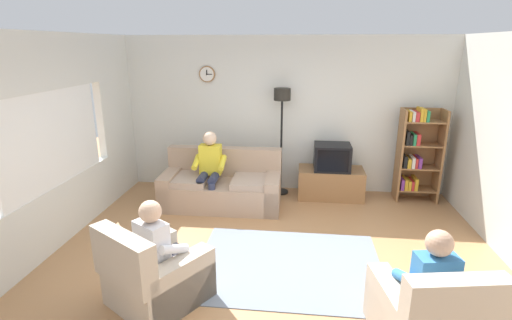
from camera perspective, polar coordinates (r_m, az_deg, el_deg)
name	(u,v)px	position (r m, az deg, el deg)	size (l,w,h in m)	color
ground_plane	(273,264)	(4.81, 2.56, -15.16)	(12.00, 12.00, 0.00)	#B27F51
back_wall_assembly	(285,115)	(6.85, 4.32, 6.70)	(6.20, 0.17, 2.70)	silver
left_wall_assembly	(37,149)	(5.30, -29.72, 1.37)	(0.12, 5.80, 2.70)	silver
couch	(222,187)	(6.30, -5.07, -4.02)	(1.91, 0.90, 0.90)	tan
tv_stand	(330,183)	(6.75, 10.98, -3.37)	(1.10, 0.56, 0.51)	olive
tv	(332,157)	(6.58, 11.22, 0.43)	(0.60, 0.49, 0.44)	black
bookshelf	(416,153)	(6.90, 22.65, 0.96)	(0.68, 0.36, 1.58)	olive
floor_lamp	(282,112)	(6.53, 3.87, 7.09)	(0.28, 0.28, 1.85)	black
armchair_near_window	(155,277)	(4.19, -14.69, -16.43)	(1.15, 1.17, 0.90)	#BCAD99
armchair_near_bookshelf	(428,318)	(3.87, 24.17, -20.64)	(0.94, 1.00, 0.90)	#BCAD99
area_rug	(289,265)	(4.79, 4.85, -15.32)	(2.20, 1.70, 0.01)	slate
person_on_couch	(209,166)	(6.11, -6.94, -0.93)	(0.51, 0.54, 1.24)	yellow
person_in_left_armchair	(160,246)	(4.07, -14.00, -12.23)	(0.61, 0.64, 1.12)	silver
person_in_right_armchair	(428,280)	(3.76, 24.13, -16.00)	(0.56, 0.58, 1.12)	#3372B2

